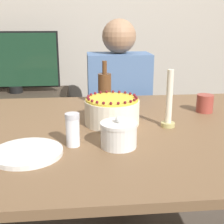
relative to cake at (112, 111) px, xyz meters
name	(u,v)px	position (x,y,z in m)	size (l,w,h in m)	color
wall_behind	(108,6)	(0.10, 1.34, 0.48)	(8.00, 0.05, 2.60)	#ADA393
dining_table	(137,148)	(0.10, -0.06, -0.15)	(1.66, 1.12, 0.76)	brown
cake	(112,111)	(0.00, 0.00, 0.00)	(0.24, 0.24, 0.13)	#EFE5CC
sugar_bowl	(119,134)	(0.00, -0.26, -0.01)	(0.13, 0.13, 0.11)	silver
sugar_shaker	(73,130)	(-0.16, -0.23, 0.00)	(0.05, 0.05, 0.12)	white
plate_stack	(27,153)	(-0.32, -0.30, -0.05)	(0.24, 0.24, 0.02)	silver
candle	(169,105)	(0.23, -0.06, 0.04)	(0.06, 0.06, 0.24)	tan
bottle	(105,89)	(-0.01, 0.30, 0.03)	(0.07, 0.07, 0.23)	brown
cup	(205,103)	(0.47, 0.13, -0.01)	(0.08, 0.08, 0.09)	#993D33
person_man_blue_shirt	(119,123)	(0.11, 0.70, -0.29)	(0.40, 0.34, 1.20)	#473D33
side_cabinet	(20,134)	(-0.62, 1.07, -0.49)	(0.77, 0.44, 0.67)	#382D23
tv_monitor	(13,61)	(-0.62, 1.07, 0.08)	(0.66, 0.10, 0.45)	black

